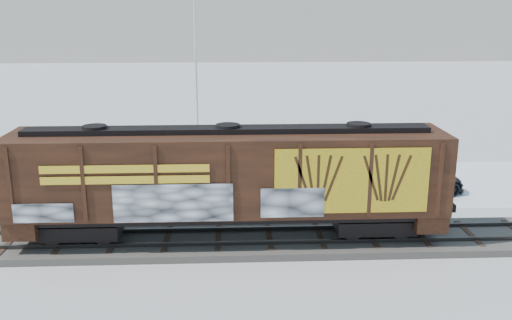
{
  "coord_description": "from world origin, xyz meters",
  "views": [
    {
      "loc": [
        0.53,
        -20.76,
        9.04
      ],
      "look_at": [
        1.61,
        3.0,
        2.6
      ],
      "focal_mm": 40.0,
      "sensor_mm": 36.0,
      "label": 1
    }
  ],
  "objects_px": {
    "hopper_railcar": "(229,176)",
    "car_silver": "(168,181)",
    "flagpole": "(198,82)",
    "car_white": "(181,166)",
    "car_dark": "(417,181)"
  },
  "relations": [
    {
      "from": "hopper_railcar",
      "to": "car_silver",
      "type": "xyz_separation_m",
      "value": [
        -2.98,
        5.76,
        -1.97
      ]
    },
    {
      "from": "hopper_railcar",
      "to": "car_silver",
      "type": "relative_size",
      "value": 3.45
    },
    {
      "from": "flagpole",
      "to": "car_silver",
      "type": "height_order",
      "value": "flagpole"
    },
    {
      "from": "car_white",
      "to": "car_dark",
      "type": "relative_size",
      "value": 1.02
    },
    {
      "from": "car_silver",
      "to": "car_white",
      "type": "height_order",
      "value": "car_white"
    },
    {
      "from": "flagpole",
      "to": "car_white",
      "type": "xyz_separation_m",
      "value": [
        -0.82,
        -3.85,
        -3.93
      ]
    },
    {
      "from": "hopper_railcar",
      "to": "flagpole",
      "type": "height_order",
      "value": "flagpole"
    },
    {
      "from": "flagpole",
      "to": "car_white",
      "type": "relative_size",
      "value": 2.51
    },
    {
      "from": "flagpole",
      "to": "car_silver",
      "type": "relative_size",
      "value": 2.68
    },
    {
      "from": "car_white",
      "to": "car_dark",
      "type": "xyz_separation_m",
      "value": [
        11.74,
        -2.86,
        -0.11
      ]
    },
    {
      "from": "hopper_railcar",
      "to": "car_white",
      "type": "xyz_separation_m",
      "value": [
        -2.55,
        8.39,
        -1.94
      ]
    },
    {
      "from": "car_white",
      "to": "car_dark",
      "type": "bearing_deg",
      "value": -86.4
    },
    {
      "from": "hopper_railcar",
      "to": "car_white",
      "type": "distance_m",
      "value": 8.98
    },
    {
      "from": "hopper_railcar",
      "to": "car_white",
      "type": "bearing_deg",
      "value": 106.93
    },
    {
      "from": "hopper_railcar",
      "to": "flagpole",
      "type": "bearing_deg",
      "value": 98.04
    }
  ]
}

